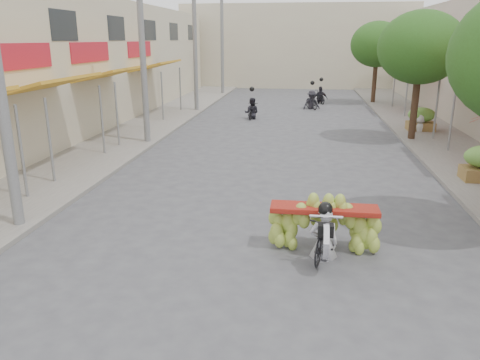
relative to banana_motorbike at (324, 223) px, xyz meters
name	(u,v)px	position (x,y,z in m)	size (l,w,h in m)	color
ground	(236,323)	(-1.37, -2.60, -0.67)	(120.00, 120.00, 0.00)	#4F4F54
sidewalk_left	(136,128)	(-8.37, 12.40, -0.61)	(4.00, 60.00, 0.12)	gray
sidewalk_right	(444,136)	(5.63, 12.40, -0.61)	(4.00, 60.00, 0.12)	gray
shophouse_row_left	(17,65)	(-13.35, 11.38, 2.33)	(9.77, 40.00, 6.00)	beige
far_building	(296,46)	(-1.37, 35.40, 2.83)	(20.00, 6.00, 7.00)	beige
utility_pole_mid	(142,42)	(-6.77, 9.40, 3.36)	(0.60, 0.24, 8.00)	slate
utility_pole_far	(195,41)	(-6.77, 18.40, 3.36)	(0.60, 0.24, 8.00)	slate
utility_pole_back	(222,40)	(-6.77, 27.40, 3.36)	(0.60, 0.24, 8.00)	slate
street_tree_mid	(421,48)	(4.03, 11.40, 3.12)	(3.40, 3.40, 5.25)	#3A2719
street_tree_far	(377,45)	(4.03, 23.40, 3.12)	(3.40, 3.40, 5.25)	#3A2719
produce_crate_far	(421,117)	(4.83, 13.40, 0.05)	(1.20, 0.88, 1.16)	olive
banana_motorbike	(324,223)	(0.00, 0.00, 0.00)	(2.20, 1.80, 1.93)	black
pedestrian	(421,113)	(4.74, 13.13, 0.26)	(0.92, 0.80, 1.61)	silver
bg_motorbike_a	(252,104)	(-3.25, 16.24, 0.12)	(0.82, 1.45, 1.95)	black
bg_motorbike_b	(312,95)	(-0.03, 20.38, 0.19)	(1.19, 1.67, 1.95)	black
bg_motorbike_c	(321,91)	(0.59, 23.03, 0.14)	(1.08, 1.64, 1.95)	black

